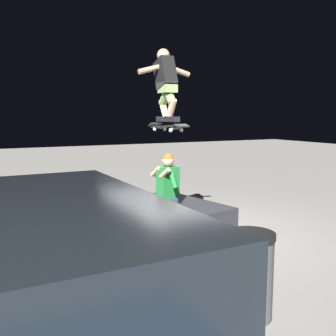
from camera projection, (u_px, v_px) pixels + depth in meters
ground_plane at (189, 234)px, 6.55m from camera, size 40.00×40.00×0.00m
ledge_box_main at (183, 218)px, 6.55m from camera, size 1.90×1.11×0.56m
person_sitting_on_ledge at (163, 191)px, 6.19m from camera, size 0.59×0.78×1.39m
skateboard at (167, 126)px, 6.00m from camera, size 1.02×0.21×0.13m
skater_airborne at (166, 82)px, 5.95m from camera, size 0.62×0.89×1.12m
kicker_ramp at (103, 208)px, 8.18m from camera, size 1.24×1.22×0.40m
trash_bin at (250, 275)px, 3.81m from camera, size 0.48×0.48×0.87m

